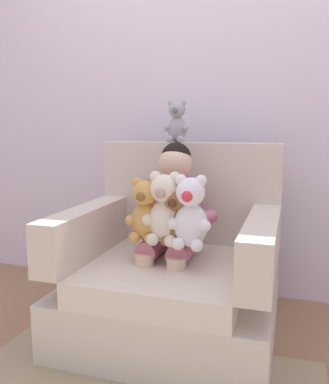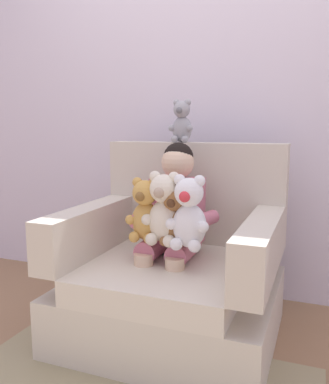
# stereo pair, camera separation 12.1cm
# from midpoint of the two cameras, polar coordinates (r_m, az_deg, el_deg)

# --- Properties ---
(ground_plane) EXTENTS (8.00, 8.00, 0.00)m
(ground_plane) POSITION_cam_midpoint_polar(r_m,az_deg,el_deg) (2.23, 2.65, -19.51)
(ground_plane) COLOR #936D4C
(back_wall) EXTENTS (6.00, 0.10, 2.60)m
(back_wall) POSITION_cam_midpoint_polar(r_m,az_deg,el_deg) (2.66, 7.98, 14.01)
(back_wall) COLOR silver
(back_wall) RESTS_ON ground
(armchair) EXTENTS (1.02, 0.91, 0.98)m
(armchair) POSITION_cam_midpoint_polar(r_m,az_deg,el_deg) (2.14, 3.13, -11.53)
(armchair) COLOR beige
(armchair) RESTS_ON ground
(seated_child) EXTENTS (0.45, 0.39, 0.82)m
(seated_child) POSITION_cam_midpoint_polar(r_m,az_deg,el_deg) (2.08, 2.89, -3.28)
(seated_child) COLOR #C66B7F
(seated_child) RESTS_ON armchair
(plush_white) EXTENTS (0.20, 0.16, 0.34)m
(plush_white) POSITION_cam_midpoint_polar(r_m,az_deg,el_deg) (1.85, 5.32, -3.16)
(plush_white) COLOR white
(plush_white) RESTS_ON armchair
(plush_honey) EXTENTS (0.18, 0.15, 0.31)m
(plush_honey) POSITION_cam_midpoint_polar(r_m,az_deg,el_deg) (1.96, -0.95, -2.78)
(plush_honey) COLOR gold
(plush_honey) RESTS_ON armchair
(plush_brown) EXTENTS (0.17, 0.14, 0.28)m
(plush_brown) POSITION_cam_midpoint_polar(r_m,az_deg,el_deg) (1.91, 3.28, -3.57)
(plush_brown) COLOR brown
(plush_brown) RESTS_ON armchair
(plush_cream) EXTENTS (0.21, 0.17, 0.35)m
(plush_cream) POSITION_cam_midpoint_polar(r_m,az_deg,el_deg) (1.92, 1.76, -2.59)
(plush_cream) COLOR silver
(plush_cream) RESTS_ON armchair
(plush_grey_on_backrest) EXTENTS (0.14, 0.12, 0.24)m
(plush_grey_on_backrest) POSITION_cam_midpoint_polar(r_m,az_deg,el_deg) (2.34, 3.94, 9.70)
(plush_grey_on_backrest) COLOR #9E9EA3
(plush_grey_on_backrest) RESTS_ON armchair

